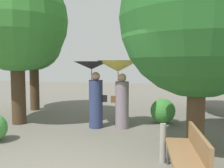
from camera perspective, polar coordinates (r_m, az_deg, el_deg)
name	(u,v)px	position (r m, az deg, el deg)	size (l,w,h in m)	color
person_left	(94,84)	(7.22, -4.32, 0.04)	(1.06, 1.06, 1.99)	navy
person_right	(119,78)	(7.13, 1.75, 1.38)	(1.24, 1.24, 2.01)	gray
park_bench	(188,151)	(4.23, 17.55, -14.87)	(0.60, 1.53, 0.83)	#38383D
tree_near_left	(16,11)	(8.38, -21.70, 15.64)	(3.21, 3.21, 5.43)	#42301E
tree_mid_left	(33,36)	(10.55, -18.06, 10.59)	(2.31, 2.31, 4.48)	#42301E
tree_mid_right	(201,48)	(10.87, 20.17, 8.02)	(2.10, 2.10, 3.87)	brown
tree_far_back	(199,6)	(5.55, 19.75, 16.89)	(3.31, 3.31, 4.95)	#4C3823
bush_path_left	(163,111)	(8.04, 11.88, -6.22)	(0.80, 0.80, 0.80)	#387F33
path_marker_post	(163,143)	(4.92, 11.87, -13.48)	(0.12, 0.12, 0.77)	gray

